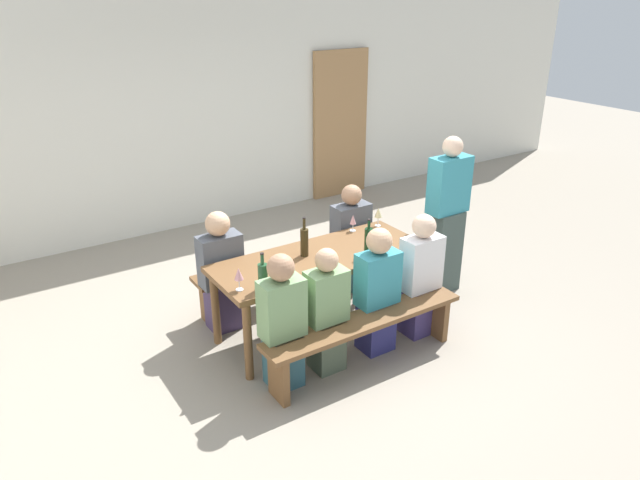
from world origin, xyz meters
name	(u,v)px	position (x,y,z in m)	size (l,w,h in m)	color
ground_plane	(320,329)	(0.00, 0.00, 0.00)	(24.00, 24.00, 0.00)	gray
back_wall	(179,101)	(0.00, 3.19, 1.60)	(14.00, 0.20, 3.20)	silver
wooden_door	(340,125)	(2.34, 3.05, 1.05)	(0.90, 0.06, 2.10)	#9E7247
tasting_table	(320,264)	(0.00, 0.00, 0.66)	(1.93, 0.74, 0.75)	brown
bench_near	(365,329)	(0.00, -0.67, 0.35)	(1.83, 0.30, 0.45)	brown
bench_far	(283,268)	(0.00, 0.67, 0.35)	(1.83, 0.30, 0.45)	brown
wine_bottle_0	(368,240)	(0.39, -0.19, 0.87)	(0.07, 0.07, 0.32)	#143319
wine_bottle_1	(304,242)	(-0.11, 0.08, 0.88)	(0.07, 0.07, 0.36)	#332814
wine_bottle_2	(263,276)	(-0.71, -0.27, 0.86)	(0.08, 0.08, 0.31)	#234C2D
wine_glass_0	(353,220)	(0.57, 0.30, 0.86)	(0.06, 0.06, 0.16)	silver
wine_glass_1	(378,213)	(0.85, 0.27, 0.89)	(0.07, 0.07, 0.19)	silver
wine_glass_2	(239,275)	(-0.87, -0.18, 0.88)	(0.07, 0.07, 0.19)	silver
seated_guest_near_0	(282,324)	(-0.69, -0.52, 0.55)	(0.34, 0.24, 1.14)	#2C5460
seated_guest_near_1	(326,313)	(-0.28, -0.52, 0.51)	(0.33, 0.24, 1.08)	#475441
seated_guest_near_2	(377,293)	(0.24, -0.52, 0.55)	(0.36, 0.24, 1.14)	navy
seated_guest_near_3	(420,278)	(0.72, -0.52, 0.55)	(0.36, 0.24, 1.15)	#3D3167
seated_guest_far_0	(221,274)	(-0.72, 0.52, 0.55)	(0.38, 0.24, 1.14)	#3E3053
seated_guest_far_1	(351,240)	(0.71, 0.52, 0.54)	(0.39, 0.24, 1.13)	#2B5560
standing_host	(446,219)	(1.50, -0.02, 0.78)	(0.42, 0.24, 1.62)	#3B4A45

